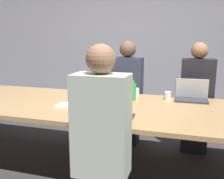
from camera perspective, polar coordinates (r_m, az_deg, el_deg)
name	(u,v)px	position (r m, az deg, el deg)	size (l,w,h in m)	color
ground_plane	(94,168)	(2.99, -4.23, -17.38)	(24.00, 24.00, 0.00)	#383333
curtain_wall	(137,41)	(4.90, 5.64, 10.89)	(12.00, 0.06, 2.80)	#9999A3
conference_table	(93,108)	(2.72, -4.44, -4.33)	(3.94, 1.27, 0.75)	tan
laptop_far_center	(116,90)	(3.10, 0.92, -0.06)	(0.31, 0.23, 0.24)	gray
person_far_center	(127,95)	(3.43, 3.50, -1.17)	(0.40, 0.24, 1.42)	#2D2D38
cup_far_center	(136,92)	(3.04, 5.49, -0.68)	(0.08, 0.08, 0.10)	white
bottle_far_center	(133,92)	(2.85, 4.87, -0.47)	(0.07, 0.07, 0.23)	green
laptop_far_right	(191,94)	(2.99, 17.71, -1.00)	(0.37, 0.24, 0.25)	#333338
person_far_right	(196,100)	(3.35, 18.68, -2.30)	(0.40, 0.24, 1.41)	#2D2D38
cup_far_right	(168,96)	(2.95, 12.59, -1.39)	(0.08, 0.08, 0.09)	white
laptop_near_midright	(113,111)	(2.18, 0.21, -5.00)	(0.34, 0.24, 0.24)	#333338
person_near_midright	(102,144)	(1.87, -2.41, -12.39)	(0.40, 0.24, 1.41)	#2D2D38
cup_near_midright	(86,110)	(2.31, -5.99, -4.71)	(0.07, 0.07, 0.10)	red
stapler	(100,106)	(2.51, -2.76, -3.90)	(0.05, 0.15, 0.05)	black
notebook	(67,105)	(2.64, -10.27, -3.60)	(0.22, 0.20, 0.02)	silver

